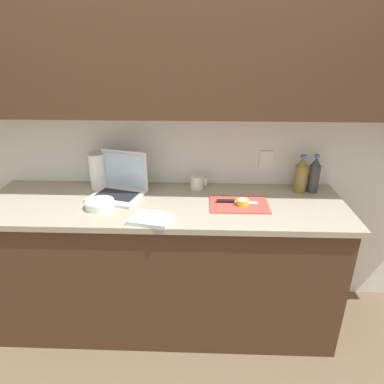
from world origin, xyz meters
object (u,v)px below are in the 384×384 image
knife (230,201)px  paper_towel_roll (98,171)px  bowl_white (100,204)px  measuring_cup (197,182)px  bottle_oil_tall (314,175)px  lemon_half_cut (243,202)px  laptop (120,185)px  bottle_green_soda (301,175)px  cutting_board (239,204)px

knife → paper_towel_roll: size_ratio=1.04×
bowl_white → measuring_cup: bearing=29.3°
bottle_oil_tall → paper_towel_roll: (-1.42, 0.01, 0.00)m
lemon_half_cut → measuring_cup: measuring_cup is taller
laptop → bottle_oil_tall: (1.25, 0.10, 0.05)m
bottle_green_soda → measuring_cup: (-0.67, 0.03, -0.07)m
lemon_half_cut → bowl_white: 0.85m
lemon_half_cut → bottle_oil_tall: bottle_oil_tall is taller
cutting_board → lemon_half_cut: size_ratio=4.99×
laptop → knife: size_ratio=1.50×
cutting_board → knife: 0.06m
bottle_green_soda → bowl_white: size_ratio=1.49×
cutting_board → knife: size_ratio=1.41×
measuring_cup → cutting_board: bearing=-44.1°
laptop → bottle_green_soda: laptop is taller
laptop → bottle_oil_tall: size_ratio=1.49×
knife → bottle_oil_tall: 0.60m
laptop → cutting_board: size_ratio=1.07×
bottle_oil_tall → measuring_cup: (-0.76, 0.03, -0.07)m
lemon_half_cut → paper_towel_roll: bearing=165.1°
measuring_cup → bowl_white: 0.65m
laptop → paper_towel_roll: (-0.17, 0.11, 0.06)m
bottle_green_soda → measuring_cup: size_ratio=2.27×
bottle_oil_tall → paper_towel_roll: bottle_oil_tall is taller
cutting_board → bottle_oil_tall: size_ratio=1.40×
cutting_board → bottle_green_soda: bearing=28.4°
cutting_board → bowl_white: bearing=-175.3°
bowl_white → knife: bearing=6.3°
cutting_board → laptop: bearing=170.4°
lemon_half_cut → bottle_green_soda: size_ratio=0.28×
knife → lemon_half_cut: bearing=-24.3°
knife → lemon_half_cut: size_ratio=3.55×
cutting_board → lemon_half_cut: (0.02, -0.01, 0.02)m
bottle_green_soda → paper_towel_roll: bottle_green_soda is taller
bottle_green_soda → bowl_white: bottle_green_soda is taller
bowl_white → paper_towel_roll: paper_towel_roll is taller
bottle_oil_tall → measuring_cup: bearing=177.9°
lemon_half_cut → bottle_green_soda: bearing=31.1°
bottle_oil_tall → paper_towel_roll: bearing=179.5°
bottle_oil_tall → bowl_white: bottle_oil_tall is taller
laptop → paper_towel_roll: size_ratio=1.57×
lemon_half_cut → bottle_green_soda: bottle_green_soda is taller
measuring_cup → paper_towel_roll: size_ratio=0.46×
measuring_cup → bottle_oil_tall: bearing=-2.1°
bowl_white → paper_towel_roll: 0.33m
lemon_half_cut → measuring_cup: (-0.28, 0.27, 0.02)m
bottle_oil_tall → measuring_cup: bottle_oil_tall is taller
bottle_green_soda → paper_towel_roll: 1.33m
knife → bottle_green_soda: 0.52m
bottle_green_soda → bottle_oil_tall: 0.08m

